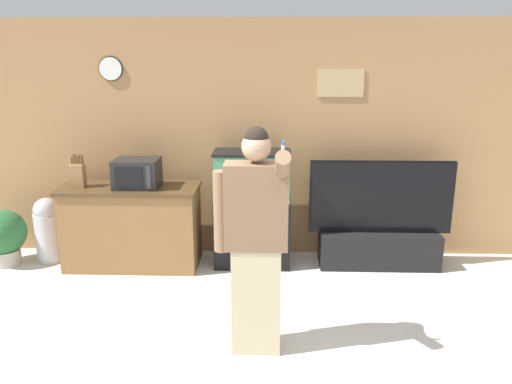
{
  "coord_description": "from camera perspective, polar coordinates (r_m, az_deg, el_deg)",
  "views": [
    {
      "loc": [
        0.25,
        -2.83,
        2.2
      ],
      "look_at": [
        0.1,
        1.4,
        1.05
      ],
      "focal_mm": 35.0,
      "sensor_mm": 36.0,
      "label": 1
    }
  ],
  "objects": [
    {
      "name": "aquarium_on_stand",
      "position": [
        5.33,
        -0.41,
        -1.94
      ],
      "size": [
        0.81,
        0.42,
        1.25
      ],
      "color": "black",
      "rests_on": "ground_plane"
    },
    {
      "name": "person_standing",
      "position": [
        3.67,
        -0.12,
        -5.45
      ],
      "size": [
        0.55,
        0.41,
        1.74
      ],
      "color": "#BCAD89",
      "rests_on": "ground_plane"
    },
    {
      "name": "wall_back_paneled",
      "position": [
        5.56,
        -0.65,
        5.9
      ],
      "size": [
        10.0,
        0.08,
        2.6
      ],
      "color": "#A87A4C",
      "rests_on": "ground_plane"
    },
    {
      "name": "microwave",
      "position": [
        5.32,
        -13.44,
        2.11
      ],
      "size": [
        0.46,
        0.37,
        0.3
      ],
      "color": "black",
      "rests_on": "counter_island"
    },
    {
      "name": "knife_block",
      "position": [
        5.5,
        -19.73,
        1.87
      ],
      "size": [
        0.15,
        0.1,
        0.35
      ],
      "color": "olive",
      "rests_on": "counter_island"
    },
    {
      "name": "potted_plant",
      "position": [
        6.06,
        -26.88,
        -4.41
      ],
      "size": [
        0.48,
        0.48,
        0.61
      ],
      "color": "#B2A899",
      "rests_on": "ground_plane"
    },
    {
      "name": "tv_on_stand",
      "position": [
        5.55,
        13.88,
        -4.88
      ],
      "size": [
        1.52,
        0.4,
        1.16
      ],
      "color": "black",
      "rests_on": "ground_plane"
    },
    {
      "name": "counter_island",
      "position": [
        5.52,
        -13.94,
        -3.8
      ],
      "size": [
        1.44,
        0.62,
        0.88
      ],
      "color": "brown",
      "rests_on": "ground_plane"
    },
    {
      "name": "trash_bin",
      "position": [
        5.96,
        -22.66,
        -3.91
      ],
      "size": [
        0.29,
        0.29,
        0.72
      ],
      "color": "#B7B7BC",
      "rests_on": "ground_plane"
    }
  ]
}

